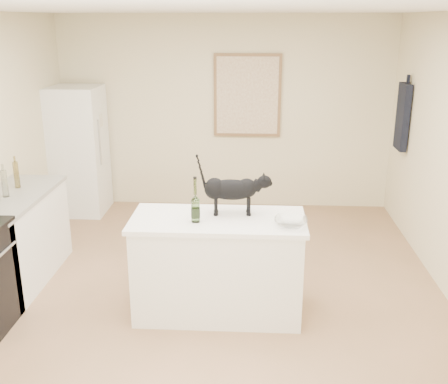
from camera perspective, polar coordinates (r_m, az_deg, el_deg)
floor at (r=5.13m, az=-1.61°, el=-11.42°), size 5.50×5.50×0.00m
ceiling at (r=4.47m, az=-1.91°, el=19.00°), size 5.50×5.50×0.00m
wall_back at (r=7.32m, az=0.12°, el=8.40°), size 4.50×0.00×4.50m
wall_front at (r=2.13m, az=-8.39°, el=-17.12°), size 4.50×0.00×4.50m
island_base at (r=4.75m, az=-0.64°, el=-8.12°), size 1.44×0.67×0.86m
island_top at (r=4.57m, az=-0.66°, el=-3.05°), size 1.50×0.70×0.04m
left_cabinets at (r=5.70m, az=-21.39°, el=-4.84°), size 0.60×1.40×0.86m
left_countertop at (r=5.55m, az=-21.91°, el=-0.54°), size 0.62×1.44×0.04m
fridge at (r=7.39m, az=-15.38°, el=4.28°), size 0.68×0.68×1.70m
artwork_frame at (r=7.24m, az=2.52°, el=10.28°), size 0.90×0.03×1.10m
artwork_canvas at (r=7.22m, az=2.51°, el=10.26°), size 0.82×0.00×1.02m
hanging_garment at (r=6.84m, az=18.59°, el=7.64°), size 0.08×0.34×0.80m
black_cat at (r=4.59m, az=0.78°, el=-0.03°), size 0.58×0.20×0.40m
wine_bottle at (r=4.43m, az=-3.09°, el=-1.12°), size 0.08×0.08×0.34m
glass_bowl at (r=4.41m, az=7.17°, el=-3.23°), size 0.30×0.30×0.07m
fridge_paper at (r=7.20m, az=-13.04°, el=7.48°), size 0.01×0.13×0.16m
counter_bottle_cluster at (r=5.52m, az=-22.43°, el=1.00°), size 0.09×0.48×0.29m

